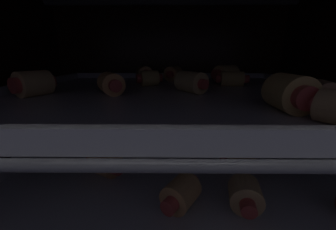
% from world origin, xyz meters
% --- Properties ---
extents(ground_plane, '(0.57, 0.47, 0.01)m').
position_xyz_m(ground_plane, '(0.00, 0.00, -0.01)').
color(ground_plane, black).
extents(oven_wall_back, '(0.57, 0.01, 0.39)m').
position_xyz_m(oven_wall_back, '(0.00, 0.23, 0.20)').
color(oven_wall_back, black).
rests_on(oven_wall_back, ground_plane).
extents(oven_rack_lower, '(0.52, 0.43, 0.01)m').
position_xyz_m(oven_rack_lower, '(0.00, 0.00, 0.11)').
color(oven_rack_lower, slate).
extents(baking_tray_lower, '(0.44, 0.38, 0.03)m').
position_xyz_m(baking_tray_lower, '(0.00, 0.00, 0.12)').
color(baking_tray_lower, silver).
rests_on(baking_tray_lower, oven_rack_lower).
extents(pig_in_blanket_lower_0, '(0.06, 0.04, 0.03)m').
position_xyz_m(pig_in_blanket_lower_0, '(0.10, -0.04, 0.13)').
color(pig_in_blanket_lower_0, tan).
rests_on(pig_in_blanket_lower_0, baking_tray_lower).
extents(pig_in_blanket_lower_1, '(0.05, 0.06, 0.03)m').
position_xyz_m(pig_in_blanket_lower_1, '(0.01, -0.11, 0.14)').
color(pig_in_blanket_lower_1, tan).
rests_on(pig_in_blanket_lower_1, baking_tray_lower).
extents(pig_in_blanket_lower_2, '(0.06, 0.04, 0.03)m').
position_xyz_m(pig_in_blanket_lower_2, '(0.17, 0.14, 0.14)').
color(pig_in_blanket_lower_2, tan).
rests_on(pig_in_blanket_lower_2, baking_tray_lower).
extents(pig_in_blanket_lower_3, '(0.04, 0.06, 0.03)m').
position_xyz_m(pig_in_blanket_lower_3, '(0.09, 0.08, 0.14)').
color(pig_in_blanket_lower_3, tan).
rests_on(pig_in_blanket_lower_3, baking_tray_lower).
extents(pig_in_blanket_lower_4, '(0.04, 0.05, 0.03)m').
position_xyz_m(pig_in_blanket_lower_4, '(0.08, -0.11, 0.14)').
color(pig_in_blanket_lower_4, tan).
rests_on(pig_in_blanket_lower_4, baking_tray_lower).
extents(pig_in_blanket_lower_5, '(0.06, 0.04, 0.03)m').
position_xyz_m(pig_in_blanket_lower_5, '(-0.09, 0.01, 0.14)').
color(pig_in_blanket_lower_5, tan).
rests_on(pig_in_blanket_lower_5, baking_tray_lower).
extents(pig_in_blanket_lower_6, '(0.06, 0.05, 0.03)m').
position_xyz_m(pig_in_blanket_lower_6, '(-0.09, -0.05, 0.14)').
color(pig_in_blanket_lower_6, tan).
rests_on(pig_in_blanket_lower_6, baking_tray_lower).
extents(pig_in_blanket_lower_8, '(0.03, 0.05, 0.03)m').
position_xyz_m(pig_in_blanket_lower_8, '(0.19, 0.09, 0.14)').
color(pig_in_blanket_lower_8, tan).
rests_on(pig_in_blanket_lower_8, baking_tray_lower).
extents(oven_rack_upper, '(0.52, 0.43, 0.01)m').
position_xyz_m(oven_rack_upper, '(0.00, -0.00, 0.22)').
color(oven_rack_upper, slate).
extents(baking_tray_upper, '(0.44, 0.38, 0.02)m').
position_xyz_m(baking_tray_upper, '(0.00, 0.00, 0.22)').
color(baking_tray_upper, silver).
rests_on(baking_tray_upper, oven_rack_upper).
extents(pig_in_blanket_upper_1, '(0.06, 0.03, 0.02)m').
position_xyz_m(pig_in_blanket_upper_1, '(0.10, 0.05, 0.24)').
color(pig_in_blanket_upper_1, tan).
rests_on(pig_in_blanket_upper_1, baking_tray_upper).
extents(pig_in_blanket_upper_2, '(0.06, 0.05, 0.03)m').
position_xyz_m(pig_in_blanket_upper_2, '(0.11, 0.10, 0.24)').
color(pig_in_blanket_upper_2, tan).
rests_on(pig_in_blanket_upper_2, baking_tray_upper).
extents(pig_in_blanket_upper_3, '(0.03, 0.05, 0.03)m').
position_xyz_m(pig_in_blanket_upper_3, '(0.15, -0.09, 0.24)').
color(pig_in_blanket_upper_3, tan).
rests_on(pig_in_blanket_upper_3, baking_tray_upper).
extents(pig_in_blanket_upper_4, '(0.05, 0.03, 0.03)m').
position_xyz_m(pig_in_blanket_upper_4, '(-0.04, 0.05, 0.24)').
color(pig_in_blanket_upper_4, tan).
rests_on(pig_in_blanket_upper_4, baking_tray_upper).
extents(pig_in_blanket_upper_5, '(0.05, 0.05, 0.03)m').
position_xyz_m(pig_in_blanket_upper_5, '(0.03, -0.01, 0.24)').
color(pig_in_blanket_upper_5, tan).
rests_on(pig_in_blanket_upper_5, baking_tray_upper).
extents(pig_in_blanket_upper_6, '(0.04, 0.06, 0.03)m').
position_xyz_m(pig_in_blanket_upper_6, '(-0.05, 0.14, 0.24)').
color(pig_in_blanket_upper_6, tan).
rests_on(pig_in_blanket_upper_6, baking_tray_upper).
extents(pig_in_blanket_upper_7, '(0.03, 0.05, 0.03)m').
position_xyz_m(pig_in_blanket_upper_7, '(0.11, -0.11, 0.24)').
color(pig_in_blanket_upper_7, tan).
rests_on(pig_in_blanket_upper_7, baking_tray_upper).
extents(pig_in_blanket_upper_8, '(0.04, 0.05, 0.03)m').
position_xyz_m(pig_in_blanket_upper_8, '(0.01, 0.12, 0.24)').
color(pig_in_blanket_upper_8, tan).
rests_on(pig_in_blanket_upper_8, baking_tray_upper).
extents(pig_in_blanket_upper_9, '(0.04, 0.05, 0.03)m').
position_xyz_m(pig_in_blanket_upper_9, '(-0.17, -0.04, 0.24)').
color(pig_in_blanket_upper_9, tan).
rests_on(pig_in_blanket_upper_9, baking_tray_upper).
extents(pig_in_blanket_upper_10, '(0.04, 0.05, 0.03)m').
position_xyz_m(pig_in_blanket_upper_10, '(-0.08, -0.03, 0.24)').
color(pig_in_blanket_upper_10, tan).
rests_on(pig_in_blanket_upper_10, baking_tray_upper).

